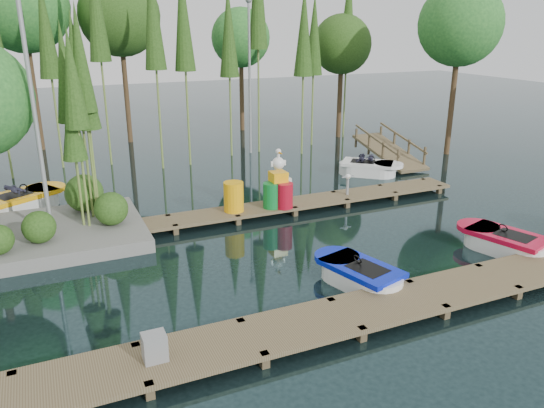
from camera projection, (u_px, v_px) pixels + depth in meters
name	position (u px, v px, depth m)	size (l,w,h in m)	color
ground_plane	(263.00, 248.00, 15.22)	(90.00, 90.00, 0.00)	#1B3133
near_dock	(346.00, 315.00, 11.25)	(18.00, 1.50, 0.50)	brown
far_dock	(261.00, 209.00, 17.69)	(15.00, 1.20, 0.50)	brown
island	(6.00, 135.00, 14.61)	(6.20, 4.20, 6.75)	slate
tree_screen	(115.00, 23.00, 21.61)	(34.42, 18.53, 10.31)	#47331E
lamp_island	(32.00, 98.00, 13.89)	(0.30, 0.30, 7.25)	gray
lamp_rear	(249.00, 64.00, 24.88)	(0.30, 0.30, 7.25)	gray
ramp	(389.00, 151.00, 24.10)	(1.50, 3.94, 1.49)	brown
boat_blue	(359.00, 276.00, 13.00)	(1.77, 2.74, 0.85)	white
boat_red	(504.00, 243.00, 14.90)	(1.93, 2.88, 0.89)	white
boat_yellow_far	(23.00, 201.00, 18.17)	(3.20, 2.62, 1.47)	white
boat_white_far	(368.00, 168.00, 22.41)	(2.81, 2.67, 1.27)	white
utility_cabinet	(155.00, 347.00, 9.60)	(0.43, 0.36, 0.52)	gray
yellow_barrel	(234.00, 197.00, 17.14)	(0.65, 0.65, 0.97)	#FFAD0D
drum_cluster	(280.00, 190.00, 17.58)	(1.13, 1.04, 1.95)	#0D762B
seagull_post	(348.00, 181.00, 18.78)	(0.48, 0.26, 0.76)	gray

